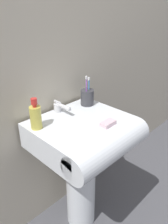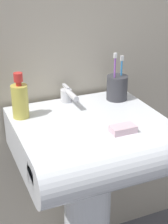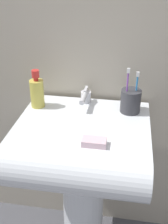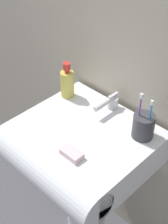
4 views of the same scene
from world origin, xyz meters
TOP-DOWN VIEW (x-y plane):
  - wall_back at (0.00, 0.26)m, footprint 5.00×0.05m
  - sink_pedestal at (0.00, 0.00)m, footprint 0.19×0.19m
  - sink_basin at (0.00, -0.06)m, footprint 0.54×0.51m
  - faucet at (-0.02, 0.16)m, footprint 0.05×0.14m
  - toothbrush_cup at (0.18, 0.12)m, footprint 0.09×0.09m
  - soap_bottle at (-0.22, 0.10)m, footprint 0.06×0.06m
  - bar_soap at (0.06, -0.15)m, footprint 0.09×0.05m

SIDE VIEW (x-z plane):
  - sink_pedestal at x=0.00m, z-range 0.00..0.66m
  - sink_basin at x=0.00m, z-range 0.66..0.81m
  - bar_soap at x=0.06m, z-range 0.81..0.83m
  - faucet at x=-0.02m, z-range 0.81..0.88m
  - toothbrush_cup at x=0.18m, z-range 0.76..0.96m
  - soap_bottle at x=-0.22m, z-range 0.79..0.96m
  - wall_back at x=0.00m, z-range 0.00..2.40m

